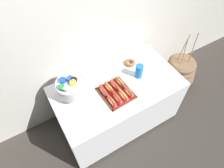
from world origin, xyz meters
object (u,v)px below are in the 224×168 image
cup_stack (139,71)px  punch_bowl (71,87)px  hot_dog_1 (118,98)px  hot_dog_6 (115,85)px  buffet_table (117,103)px  hot_dog_7 (120,82)px  floor_vase (179,72)px  serving_tray (116,93)px  hot_dog_0 (112,101)px  hot_dog_3 (129,92)px  hot_dog_4 (103,91)px  donut (130,63)px  hot_dog_2 (123,95)px  hot_dog_5 (109,88)px

cup_stack → punch_bowl: bearing=169.9°
hot_dog_1 → hot_dog_6: size_ratio=1.02×
buffet_table → hot_dog_7: 0.40m
hot_dog_1 → cup_stack: 0.43m
floor_vase → serving_tray: bearing=-172.3°
serving_tray → hot_dog_0: bearing=-140.6°
hot_dog_7 → cup_stack: bearing=-1.8°
punch_bowl → hot_dog_3: bearing=-28.8°
hot_dog_4 → hot_dog_6: 0.15m
donut → hot_dog_6: bearing=-148.5°
buffet_table → hot_dog_3: size_ratio=8.92×
hot_dog_0 → hot_dog_2: size_ratio=0.99×
hot_dog_3 → hot_dog_7: bearing=93.1°
hot_dog_4 → donut: hot_dog_4 is taller
floor_vase → hot_dog_5: (-1.32, -0.09, 0.57)m
hot_dog_2 → hot_dog_5: (-0.08, 0.16, 0.00)m
hot_dog_0 → cup_stack: (0.47, 0.17, 0.05)m
buffet_table → hot_dog_2: size_ratio=8.08×
hot_dog_0 → hot_dog_5: (0.07, 0.17, 0.00)m
hot_dog_0 → hot_dog_1: 0.08m
buffet_table → serving_tray: (-0.07, -0.08, 0.37)m
hot_dog_4 → donut: (0.50, 0.22, -0.02)m
hot_dog_0 → hot_dog_7: 0.28m
hot_dog_0 → hot_dog_7: (0.22, 0.18, 0.00)m
hot_dog_6 → serving_tray: bearing=-111.3°
hot_dog_7 → donut: hot_dog_7 is taller
hot_dog_2 → cup_stack: bearing=26.7°
hot_dog_5 → buffet_table: bearing=0.6°
serving_tray → hot_dog_7: size_ratio=2.05×
hot_dog_0 → hot_dog_4: bearing=93.1°
floor_vase → hot_dog_4: floor_vase is taller
hot_dog_2 → hot_dog_7: 0.18m
hot_dog_7 → punch_bowl: 0.56m
buffet_table → hot_dog_2: (-0.03, -0.16, 0.39)m
floor_vase → hot_dog_6: 1.37m
buffet_table → hot_dog_4: bearing=-178.4°
hot_dog_0 → hot_dog_4: 0.17m
hot_dog_1 → hot_dog_2: 0.08m
hot_dog_4 → hot_dog_3: bearing=-33.1°
hot_dog_3 → donut: bearing=54.5°
floor_vase → hot_dog_2: bearing=-168.5°
hot_dog_5 → floor_vase: bearing=4.0°
hot_dog_7 → donut: size_ratio=1.35×
floor_vase → hot_dog_3: bearing=-167.9°
punch_bowl → cup_stack: (0.78, -0.14, -0.07)m
serving_tray → hot_dog_6: 0.10m
floor_vase → hot_dog_0: bearing=-169.3°
serving_tray → hot_dog_5: (-0.04, 0.08, 0.03)m
serving_tray → hot_dog_1: (-0.03, -0.08, 0.03)m
donut → floor_vase: bearing=-8.3°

